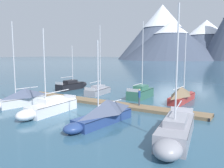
{
  "coord_description": "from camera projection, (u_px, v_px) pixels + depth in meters",
  "views": [
    {
      "loc": [
        13.4,
        -17.3,
        5.48
      ],
      "look_at": [
        0.0,
        6.0,
        2.0
      ],
      "focal_mm": 37.35,
      "sensor_mm": 36.0,
      "label": 1
    }
  ],
  "objects": [
    {
      "name": "mountain_west_summit",
      "position": [
        162.0,
        31.0,
        239.9
      ],
      "size": [
        90.75,
        90.75,
        55.37
      ],
      "color": "#4C566B",
      "rests_on": "ground"
    },
    {
      "name": "sailboat_far_berth",
      "position": [
        142.0,
        92.0,
        29.37
      ],
      "size": [
        1.87,
        5.39,
        9.43
      ],
      "color": "#336B56",
      "rests_on": "ground"
    },
    {
      "name": "sailboat_outer_slip",
      "position": [
        103.0,
        113.0,
        18.39
      ],
      "size": [
        2.49,
        6.95,
        6.51
      ],
      "color": "navy",
      "rests_on": "ground"
    },
    {
      "name": "sailboat_nearest_berth",
      "position": [
        73.0,
        85.0,
        36.49
      ],
      "size": [
        1.9,
        6.18,
        6.76
      ],
      "color": "black",
      "rests_on": "ground"
    },
    {
      "name": "sailboat_mid_dock_port",
      "position": [
        99.0,
        90.0,
        32.09
      ],
      "size": [
        2.03,
        5.51,
        9.32
      ],
      "color": "#93939E",
      "rests_on": "ground"
    },
    {
      "name": "sailboat_last_slip",
      "position": [
        175.0,
        132.0,
        14.55
      ],
      "size": [
        2.56,
        7.38,
        8.4
      ],
      "color": "#93939E",
      "rests_on": "ground"
    },
    {
      "name": "dock",
      "position": [
        103.0,
        103.0,
        25.62
      ],
      "size": [
        22.53,
        2.96,
        0.3
      ],
      "color": "#846B4C",
      "rests_on": "ground"
    },
    {
      "name": "mountain_shoulder_ridge",
      "position": [
        206.0,
        39.0,
        226.68
      ],
      "size": [
        87.58,
        87.58,
        38.07
      ],
      "color": "#424C60",
      "rests_on": "ground"
    },
    {
      "name": "sailboat_second_berth",
      "position": [
        19.0,
        98.0,
        24.46
      ],
      "size": [
        2.61,
        6.35,
        8.71
      ],
      "color": "silver",
      "rests_on": "ground"
    },
    {
      "name": "ground_plane",
      "position": [
        81.0,
        112.0,
        22.2
      ],
      "size": [
        700.0,
        700.0,
        0.0
      ],
      "primitive_type": "plane",
      "color": "#335B75"
    },
    {
      "name": "sailboat_mid_dock_starboard",
      "position": [
        48.0,
        108.0,
        21.21
      ],
      "size": [
        1.74,
        6.58,
        7.68
      ],
      "color": "white",
      "rests_on": "ground"
    },
    {
      "name": "person_on_dock",
      "position": [
        139.0,
        96.0,
        23.52
      ],
      "size": [
        0.34,
        0.56,
        1.69
      ],
      "color": "#384256",
      "rests_on": "dock"
    },
    {
      "name": "mountain_central_massif",
      "position": [
        171.0,
        40.0,
        215.43
      ],
      "size": [
        89.61,
        89.61,
        35.65
      ],
      "color": "#424C60",
      "rests_on": "ground"
    },
    {
      "name": "sailboat_end_of_dock",
      "position": [
        183.0,
        94.0,
        26.76
      ],
      "size": [
        1.94,
        7.27,
        7.81
      ],
      "color": "#B2332D",
      "rests_on": "ground"
    }
  ]
}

